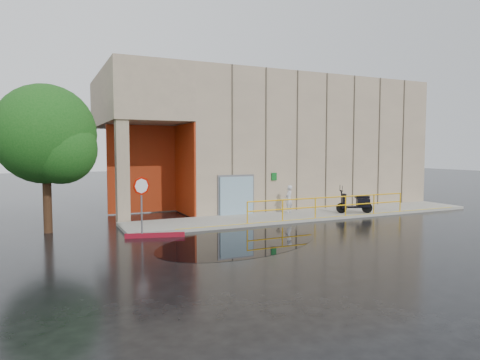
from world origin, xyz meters
The scene contains 10 objects.
ground centered at (0.00, 0.00, 0.00)m, with size 120.00×120.00×0.00m, color black.
sidewalk centered at (4.00, 4.50, 0.07)m, with size 20.00×3.00×0.15m, color gray.
building centered at (5.10, 10.98, 4.21)m, with size 20.00×10.17×8.00m.
guardrail centered at (4.25, 3.15, 0.68)m, with size 9.56×0.06×1.03m.
person centered at (3.00, 5.18, 0.90)m, with size 0.55×0.36×1.50m, color #BCBCC2.
scooter centered at (6.18, 3.60, 1.02)m, with size 1.99×1.34×1.51m.
stop_sign centered at (-5.50, 2.60, 1.82)m, with size 0.72×0.27×2.49m.
red_curb centered at (-5.00, 2.50, 0.09)m, with size 2.40×0.18×0.18m, color maroon.
puddle centered at (-2.28, 0.16, 0.00)m, with size 7.25×4.46×0.01m, color black.
tree_near centered at (-8.78, 5.30, 4.06)m, with size 4.22×4.22×6.34m.
Camera 1 is at (-9.12, -14.56, 3.55)m, focal length 32.00 mm.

